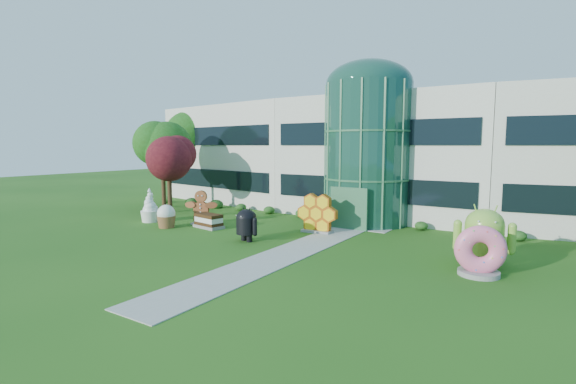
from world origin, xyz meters
The scene contains 14 objects.
ground centered at (0.00, 0.00, 0.00)m, with size 140.00×140.00×0.00m, color #215114.
building centered at (0.00, 18.00, 4.65)m, with size 46.00×15.00×9.30m, color beige, non-canonical shape.
atrium centered at (0.00, 12.00, 4.90)m, with size 6.00×6.00×9.80m, color #194738.
walkway centered at (0.00, 2.00, 0.02)m, with size 2.40×20.00×0.04m, color #9E9E93.
tree_red centered at (-15.50, 7.50, 3.00)m, with size 4.00×4.00×6.00m, color #3F0C14, non-canonical shape.
trees_backdrop centered at (0.00, 13.00, 4.20)m, with size 52.00×8.00×8.40m, color #1F4912, non-canonical shape.
android_green centered at (8.74, 4.67, 1.56)m, with size 2.76×1.84×3.13m, color #82B93B, non-canonical shape.
android_black centered at (-3.56, 2.65, 1.10)m, with size 1.94×1.30×2.20m, color black, non-canonical shape.
donut centered at (8.81, 3.00, 1.11)m, with size 2.13×1.02×2.22m, color #D7517B, non-canonical shape.
gingerbread centered at (-9.60, 5.12, 1.20)m, with size 2.61×1.00×2.41m, color brown, non-canonical shape.
ice_cream_sandwich centered at (-8.15, 4.33, 0.48)m, with size 2.16×1.08×0.96m, color black, non-canonical shape.
honeycomb centered at (-1.28, 7.02, 1.12)m, with size 2.86×1.02×2.25m, color yellow, non-canonical shape.
froyo centered at (-13.30, 3.68, 1.23)m, with size 1.43×1.43×2.45m, color white, non-canonical shape.
cupcake centered at (-10.61, 2.85, 0.78)m, with size 1.31×1.31×1.57m, color white, non-canonical shape.
Camera 1 is at (11.35, -16.01, 5.55)m, focal length 26.00 mm.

